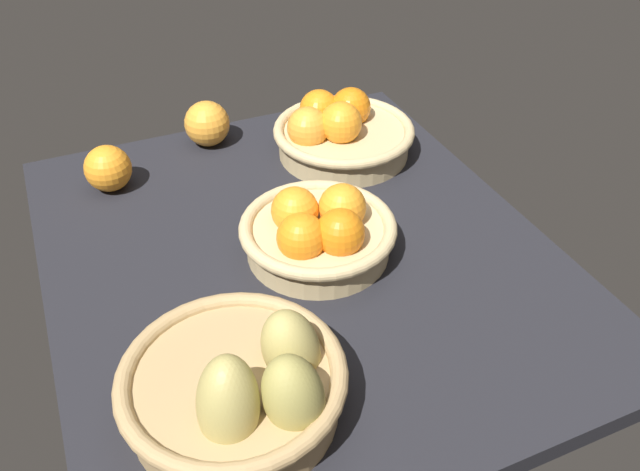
{
  "coord_description": "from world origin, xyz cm",
  "views": [
    {
      "loc": [
        70.05,
        -27.09,
        65.12
      ],
      "look_at": [
        2.55,
        2.28,
        7.0
      ],
      "focal_mm": 36.82,
      "sensor_mm": 36.0,
      "label": 1
    }
  ],
  "objects_px": {
    "basket_center": "(318,231)",
    "basket_near_right_pears": "(242,387)",
    "loose_orange_front_gap": "(108,168)",
    "loose_orange_back_gap": "(207,124)",
    "basket_far_left": "(340,132)"
  },
  "relations": [
    {
      "from": "loose_orange_front_gap",
      "to": "loose_orange_back_gap",
      "type": "relative_size",
      "value": 0.93
    },
    {
      "from": "basket_near_right_pears",
      "to": "loose_orange_front_gap",
      "type": "distance_m",
      "value": 0.53
    },
    {
      "from": "loose_orange_front_gap",
      "to": "basket_center",
      "type": "bearing_deg",
      "value": 40.13
    },
    {
      "from": "loose_orange_back_gap",
      "to": "basket_center",
      "type": "bearing_deg",
      "value": 9.0
    },
    {
      "from": "basket_far_left",
      "to": "basket_center",
      "type": "height_order",
      "value": "basket_far_left"
    },
    {
      "from": "basket_near_right_pears",
      "to": "loose_orange_back_gap",
      "type": "relative_size",
      "value": 3.09
    },
    {
      "from": "basket_center",
      "to": "loose_orange_back_gap",
      "type": "xyz_separation_m",
      "value": [
        -0.37,
        -0.06,
        -0.0
      ]
    },
    {
      "from": "basket_near_right_pears",
      "to": "loose_orange_back_gap",
      "type": "xyz_separation_m",
      "value": [
        -0.6,
        0.13,
        -0.0
      ]
    },
    {
      "from": "basket_near_right_pears",
      "to": "loose_orange_back_gap",
      "type": "height_order",
      "value": "basket_near_right_pears"
    },
    {
      "from": "loose_orange_front_gap",
      "to": "loose_orange_back_gap",
      "type": "height_order",
      "value": "loose_orange_back_gap"
    },
    {
      "from": "basket_near_right_pears",
      "to": "basket_far_left",
      "type": "bearing_deg",
      "value": 144.51
    },
    {
      "from": "basket_far_left",
      "to": "loose_orange_front_gap",
      "type": "relative_size",
      "value": 3.26
    },
    {
      "from": "basket_center",
      "to": "basket_near_right_pears",
      "type": "bearing_deg",
      "value": -39.99
    },
    {
      "from": "basket_near_right_pears",
      "to": "loose_orange_front_gap",
      "type": "height_order",
      "value": "basket_near_right_pears"
    },
    {
      "from": "loose_orange_front_gap",
      "to": "loose_orange_back_gap",
      "type": "bearing_deg",
      "value": 112.17
    }
  ]
}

